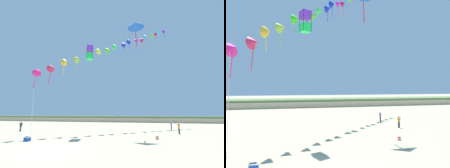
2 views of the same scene
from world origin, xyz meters
The scene contains 10 objects.
ground_plane centered at (0.00, 0.00, 0.00)m, with size 240.00×240.00×0.00m, color #C1B28E.
dune_ridge centered at (0.00, 45.24, 1.01)m, with size 120.00×10.98×2.04m.
person_near_left centered at (10.85, 16.85, 0.87)m, with size 0.21×0.53×1.50m.
person_near_right centered at (-12.68, 9.42, 0.89)m, with size 0.25×0.53×1.54m.
person_mid_center centered at (11.28, 12.20, 0.90)m, with size 0.29×0.52×1.55m.
kite_banner_string centered at (2.82, 17.65, 17.03)m, with size 20.50×26.94×26.56m.
large_kite_low_lead centered at (-1.05, 9.07, 11.97)m, with size 1.24×1.24×2.16m.
large_kite_mid_trail centered at (5.92, 10.84, 16.72)m, with size 2.63×1.92×5.18m.
beach_cooler centered at (-4.75, 2.42, 0.21)m, with size 0.58×0.41×0.46m.
beach_ball centered at (8.13, 6.79, 0.18)m, with size 0.36×0.36×0.36m.
Camera 1 is at (7.57, -11.00, 2.67)m, focal length 24.00 mm.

